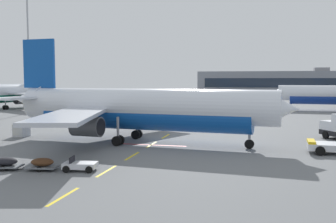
{
  "coord_description": "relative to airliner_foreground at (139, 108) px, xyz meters",
  "views": [
    {
      "loc": [
        29.82,
        -19.09,
        7.24
      ],
      "look_at": [
        18.03,
        29.94,
        3.09
      ],
      "focal_mm": 41.65,
      "sensor_mm": 36.0,
      "label": 1
    }
  ],
  "objects": [
    {
      "name": "apron_paint_markings",
      "position": [
        1.75,
        15.27,
        -3.95
      ],
      "size": [
        8.0,
        97.39,
        0.01
      ],
      "color": "yellow",
      "rests_on": "ground"
    },
    {
      "name": "ground",
      "position": [
        23.75,
        16.8,
        -3.95
      ],
      "size": [
        400.0,
        400.0,
        0.0
      ],
      "primitive_type": "plane",
      "color": "slate"
    },
    {
      "name": "apron_light_mast_near",
      "position": [
        -35.13,
        32.4,
        13.63
      ],
      "size": [
        1.8,
        1.8,
        28.77
      ],
      "color": "slate",
      "rests_on": "ground"
    },
    {
      "name": "airliner_foreground",
      "position": [
        0.0,
        0.0,
        0.0
      ],
      "size": [
        34.82,
        34.49,
        12.2
      ],
      "color": "silver",
      "rests_on": "ground"
    },
    {
      "name": "uld_cargo_container",
      "position": [
        -16.1,
        1.16,
        -3.15
      ],
      "size": [
        1.73,
        1.7,
        1.6
      ],
      "color": "#B7BCC6",
      "rests_on": "ground"
    },
    {
      "name": "terminal_satellite",
      "position": [
        26.33,
        135.02,
        1.42
      ],
      "size": [
        79.57,
        20.86,
        12.31
      ],
      "color": "gray",
      "rests_on": "ground"
    },
    {
      "name": "baggage_train",
      "position": [
        -3.34,
        -14.83,
        -3.42
      ],
      "size": [
        8.72,
        2.81,
        1.14
      ],
      "color": "silver",
      "rests_on": "ground"
    }
  ]
}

